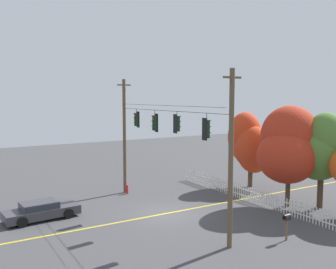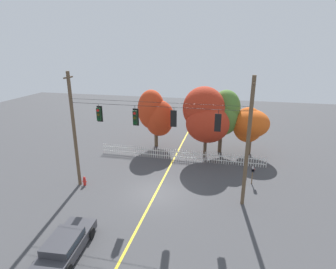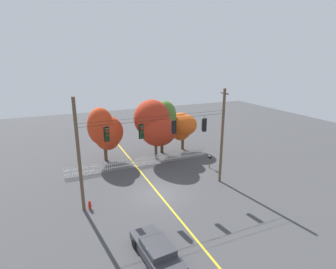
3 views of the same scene
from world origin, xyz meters
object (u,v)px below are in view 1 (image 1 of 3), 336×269
autumn_maple_near_fence (249,145)px  roadside_mailbox (287,219)px  traffic_signal_northbound_primary (155,123)px  traffic_signal_westbound_side (206,129)px  autumn_maple_mid (290,147)px  traffic_signal_northbound_secondary (137,119)px  parked_car (41,210)px  traffic_signal_southbound_primary (177,124)px  fire_hydrant (127,189)px  autumn_oak_far_east (320,147)px

autumn_maple_near_fence → roadside_mailbox: 12.08m
traffic_signal_northbound_primary → traffic_signal_westbound_side: size_ratio=1.02×
traffic_signal_westbound_side → autumn_maple_mid: bearing=99.9°
traffic_signal_northbound_secondary → autumn_maple_near_fence: (1.61, 9.76, -2.38)m
traffic_signal_westbound_side → parked_car: traffic_signal_westbound_side is taller
traffic_signal_northbound_primary → traffic_signal_northbound_secondary: bearing=-180.0°
traffic_signal_northbound_primary → autumn_maple_near_fence: 10.09m
autumn_maple_mid → traffic_signal_westbound_side: bearing=-80.1°
traffic_signal_southbound_primary → parked_car: size_ratio=0.29×
fire_hydrant → traffic_signal_northbound_secondary: bearing=1.7°
autumn_maple_near_fence → parked_car: autumn_maple_near_fence is taller
traffic_signal_westbound_side → traffic_signal_northbound_secondary: bearing=179.9°
autumn_maple_mid → autumn_oak_far_east: bearing=44.6°
traffic_signal_southbound_primary → autumn_maple_near_fence: size_ratio=0.21×
traffic_signal_westbound_side → traffic_signal_southbound_primary: bearing=180.0°
autumn_maple_mid → roadside_mailbox: (4.34, -5.07, -3.04)m
traffic_signal_northbound_secondary → traffic_signal_westbound_side: bearing=-0.1°
autumn_maple_mid → autumn_oak_far_east: (1.42, 1.40, 0.03)m
autumn_maple_mid → fire_hydrant: 12.77m
traffic_signal_northbound_secondary → traffic_signal_northbound_primary: bearing=0.0°
autumn_maple_near_fence → parked_car: (-0.43, -17.04, -3.02)m
traffic_signal_southbound_primary → autumn_oak_far_east: bearing=73.1°
traffic_signal_westbound_side → autumn_oak_far_east: traffic_signal_westbound_side is taller
traffic_signal_northbound_primary → traffic_signal_westbound_side: bearing=-0.2°
autumn_maple_mid → parked_car: size_ratio=1.52×
autumn_maple_near_fence → autumn_maple_mid: autumn_maple_mid is taller
autumn_oak_far_east → parked_car: autumn_oak_far_east is taller
fire_hydrant → roadside_mailbox: roadside_mailbox is taller
traffic_signal_southbound_primary → traffic_signal_northbound_primary: bearing=179.6°
traffic_signal_northbound_primary → traffic_signal_southbound_primary: same height
traffic_signal_northbound_secondary → roadside_mailbox: 12.85m
traffic_signal_westbound_side → autumn_maple_near_fence: size_ratio=0.23×
traffic_signal_northbound_secondary → traffic_signal_northbound_primary: same height
traffic_signal_northbound_primary → traffic_signal_southbound_primary: (2.81, -0.02, 0.12)m
autumn_maple_mid → autumn_oak_far_east: size_ratio=1.06×
autumn_maple_mid → roadside_mailbox: bearing=-49.5°
autumn_oak_far_east → roadside_mailbox: bearing=-65.7°
traffic_signal_northbound_secondary → parked_car: size_ratio=0.30×
traffic_signal_northbound_primary → autumn_maple_near_fence: (-1.18, 9.76, -2.29)m
traffic_signal_northbound_primary → fire_hydrant: 7.16m
autumn_maple_near_fence → roadside_mailbox: bearing=-33.6°
traffic_signal_southbound_primary → autumn_maple_mid: (1.53, 8.31, -1.81)m
traffic_signal_northbound_secondary → autumn_maple_mid: bearing=49.3°
traffic_signal_northbound_primary → autumn_oak_far_east: bearing=59.3°
traffic_signal_southbound_primary → traffic_signal_northbound_secondary: bearing=179.8°
autumn_maple_mid → fire_hydrant: bearing=-136.7°
autumn_maple_near_fence → parked_car: size_ratio=1.37×
autumn_maple_near_fence → autumn_maple_mid: size_ratio=0.91×
traffic_signal_southbound_primary → parked_car: (-4.42, -7.26, -5.42)m
traffic_signal_westbound_side → autumn_oak_far_east: size_ratio=0.22×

